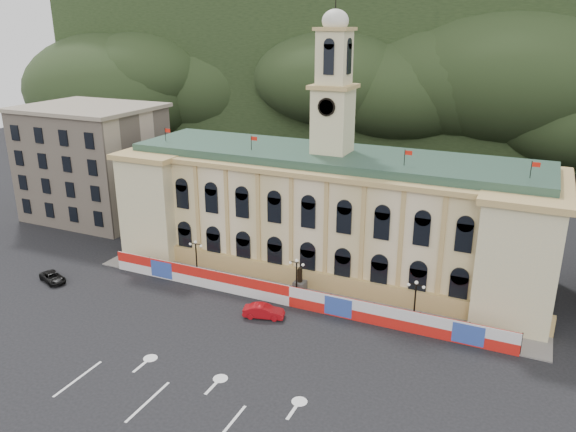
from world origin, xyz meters
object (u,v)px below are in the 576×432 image
at_px(statue, 300,286).
at_px(lamp_center, 297,275).
at_px(red_sedan, 264,311).
at_px(black_suv, 53,277).

distance_m(statue, lamp_center, 2.14).
height_order(lamp_center, red_sedan, lamp_center).
bearing_deg(statue, red_sedan, -102.68).
distance_m(lamp_center, red_sedan, 6.29).
height_order(statue, black_suv, statue).
height_order(lamp_center, black_suv, lamp_center).
bearing_deg(lamp_center, red_sedan, -104.83).
bearing_deg(red_sedan, black_suv, 80.92).
distance_m(statue, red_sedan, 6.84).
distance_m(lamp_center, black_suv, 31.33).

